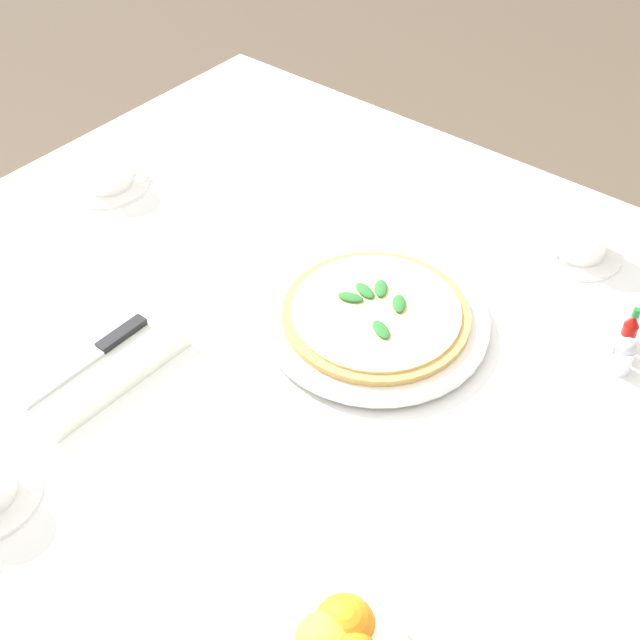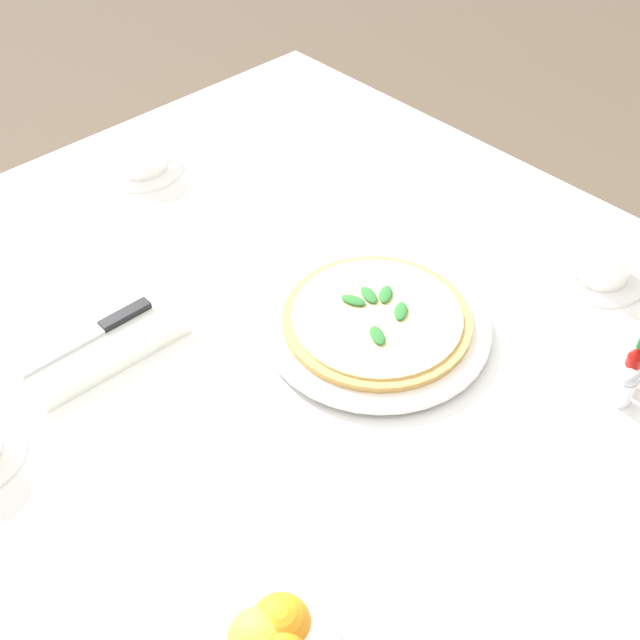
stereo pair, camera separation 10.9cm
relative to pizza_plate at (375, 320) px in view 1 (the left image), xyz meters
The scene contains 11 objects.
ground_plane 0.78m from the pizza_plate, 44.36° to the right, with size 8.00×8.00×0.00m, color brown.
dining_table 0.21m from the pizza_plate, 44.36° to the right, with size 1.21×1.21×0.76m.
pizza_plate is the anchor object (origin of this frame).
pizza 0.01m from the pizza_plate, 136.50° to the right, with size 0.26×0.26×0.02m.
coffee_cup_back_corner 0.55m from the pizza_plate, 89.21° to the right, with size 0.13×0.13×0.07m.
coffee_cup_left_edge 0.35m from the pizza_plate, 154.83° to the left, with size 0.13×0.13×0.07m.
napkin_folded 0.38m from the pizza_plate, 39.52° to the right, with size 0.22×0.14×0.02m.
dinner_knife 0.38m from the pizza_plate, 39.26° to the right, with size 0.20×0.02×0.01m.
hot_sauce_bottle 0.33m from the pizza_plate, 119.08° to the left, with size 0.02×0.02×0.08m.
salt_shaker 0.33m from the pizza_plate, 113.93° to the left, with size 0.03×0.03×0.06m.
pepper_shaker 0.34m from the pizza_plate, 124.08° to the left, with size 0.03×0.03×0.06m.
Camera 1 is at (0.56, 0.54, 1.53)m, focal length 44.94 mm.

